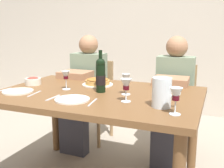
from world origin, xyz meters
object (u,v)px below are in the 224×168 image
wine_glass_centre (176,95)px  wine_glass_spare (126,80)px  wine_glass_left_diner (66,76)px  dinner_plate_right_setting (72,99)px  dining_table (97,104)px  diner_left (84,89)px  chair_right (176,102)px  water_pitcher (162,94)px  dinner_plate_left_setting (18,91)px  salad_bowl (33,81)px  wine_bottle (101,75)px  baked_tart (98,82)px  wine_glass_right_diner (126,86)px  chair_left (94,95)px  diner_right (173,96)px

wine_glass_centre → wine_glass_spare: wine_glass_centre is taller
wine_glass_left_diner → dinner_plate_right_setting: 0.35m
dining_table → diner_left: (-0.45, 0.64, -0.05)m
dining_table → wine_glass_spare: (0.22, 0.02, 0.20)m
dining_table → diner_left: diner_left is taller
diner_left → chair_right: bearing=-162.8°
water_pitcher → dinner_plate_left_setting: (-1.07, -0.02, -0.07)m
water_pitcher → dinner_plate_right_setting: 0.59m
salad_bowl → wine_bottle: bearing=-2.5°
baked_tart → diner_left: bearing=130.4°
wine_glass_right_diner → dinner_plate_left_setting: bearing=-176.3°
salad_bowl → diner_left: 0.64m
wine_bottle → baked_tart: wine_bottle is taller
wine_glass_spare → chair_left: bearing=127.8°
dining_table → wine_glass_centre: bearing=-26.5°
salad_bowl → dinner_plate_right_setting: bearing=-29.2°
wine_glass_left_diner → diner_left: (-0.19, 0.64, -0.25)m
chair_right → wine_glass_centre: bearing=96.8°
dinner_plate_left_setting → diner_right: 1.34m
chair_right → wine_glass_spare: bearing=74.2°
wine_bottle → salad_bowl: wine_bottle is taller
salad_bowl → wine_glass_spare: (0.84, -0.03, 0.07)m
wine_bottle → baked_tart: size_ratio=1.21×
wine_bottle → wine_glass_right_diner: 0.32m
baked_tart → salad_bowl: (-0.51, -0.18, 0.01)m
wine_glass_left_diner → dinner_plate_left_setting: size_ratio=0.65×
chair_left → wine_glass_left_diner: bearing=102.7°
water_pitcher → chair_right: 1.15m
wine_bottle → dinner_plate_right_setting: bearing=-105.3°
dinner_plate_right_setting → diner_left: bearing=113.4°
wine_bottle → chair_left: size_ratio=0.36×
baked_tart → wine_glass_centre: size_ratio=1.69×
diner_left → chair_right: size_ratio=1.33×
chair_left → diner_right: bearing=167.8°
wine_bottle → water_pitcher: (0.50, -0.22, -0.05)m
chair_left → water_pitcher: bearing=133.2°
salad_bowl → chair_right: chair_right is taller
baked_tart → chair_left: chair_left is taller
wine_bottle → dinner_plate_left_setting: (-0.57, -0.24, -0.12)m
dinner_plate_left_setting → diner_right: size_ratio=0.19×
dining_table → salad_bowl: bearing=175.3°
salad_bowl → wine_glass_spare: 0.84m
wine_glass_right_diner → diner_right: bearing=78.2°
dinner_plate_left_setting → chair_right: chair_right is taller
water_pitcher → chair_right: water_pitcher is taller
wine_glass_right_diner → dinner_plate_left_setting: size_ratio=0.68×
wine_bottle → diner_left: bearing=127.3°
dinner_plate_left_setting → wine_bottle: bearing=22.8°
water_pitcher → wine_glass_centre: 0.16m
wine_bottle → wine_glass_spare: (0.20, -0.01, -0.02)m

